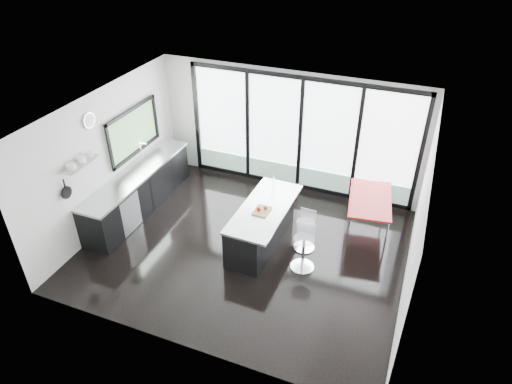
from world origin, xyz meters
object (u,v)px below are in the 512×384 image
at_px(island, 261,224).
at_px(bar_stool_far, 305,235).
at_px(red_table, 368,214).
at_px(bar_stool_near, 303,253).

height_order(island, bar_stool_far, island).
xyz_separation_m(island, red_table, (1.88, 1.15, -0.05)).
bearing_deg(bar_stool_far, island, -170.73).
distance_m(bar_stool_near, red_table, 1.83).
bearing_deg(island, red_table, 31.55).
bearing_deg(bar_stool_far, bar_stool_near, -74.95).
height_order(island, bar_stool_near, island).
bearing_deg(island, bar_stool_near, -24.01).
distance_m(bar_stool_near, bar_stool_far, 0.57).
xyz_separation_m(bar_stool_far, red_table, (1.02, 1.04, 0.06)).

